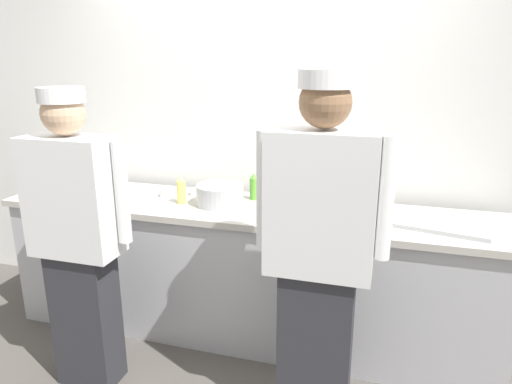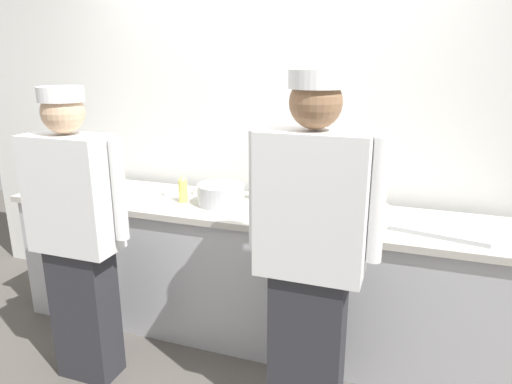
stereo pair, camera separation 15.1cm
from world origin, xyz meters
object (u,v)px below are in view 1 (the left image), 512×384
(squeeze_bottle_primary, at_px, (317,191))
(ramekin_red_sauce, at_px, (113,200))
(chef_near_left, at_px, (77,236))
(chef_center, at_px, (319,250))
(ramekin_green_sauce, at_px, (166,192))
(squeeze_bottle_secondary, at_px, (181,190))
(plate_stack_rear, at_px, (86,190))
(deli_cup, at_px, (380,211))
(plate_stack_front, at_px, (315,209))
(ramekin_orange_sauce, at_px, (197,191))
(ramekin_yellow_sauce, at_px, (351,212))
(sheet_tray, at_px, (443,223))
(mixing_bowl_steel, at_px, (220,195))
(squeeze_bottle_spare, at_px, (254,187))

(squeeze_bottle_primary, bearing_deg, ramekin_red_sauce, -166.04)
(chef_near_left, xyz_separation_m, squeeze_bottle_primary, (1.14, 0.84, 0.11))
(chef_center, relative_size, ramekin_green_sauce, 19.90)
(squeeze_bottle_primary, height_order, squeeze_bottle_secondary, squeeze_bottle_primary)
(plate_stack_rear, relative_size, ramekin_green_sauce, 2.51)
(plate_stack_rear, relative_size, squeeze_bottle_secondary, 1.21)
(squeeze_bottle_primary, relative_size, deli_cup, 1.98)
(chef_near_left, bearing_deg, ramekin_green_sauce, 80.45)
(squeeze_bottle_primary, bearing_deg, plate_stack_front, -83.98)
(ramekin_orange_sauce, bearing_deg, ramekin_green_sauce, -152.43)
(chef_center, xyz_separation_m, squeeze_bottle_secondary, (-0.98, 0.61, 0.04))
(plate_stack_front, xyz_separation_m, squeeze_bottle_primary, (-0.02, 0.19, 0.06))
(plate_stack_front, bearing_deg, ramekin_red_sauce, -174.39)
(plate_stack_front, xyz_separation_m, ramekin_yellow_sauce, (0.20, 0.07, -0.02))
(sheet_tray, distance_m, squeeze_bottle_secondary, 1.57)
(mixing_bowl_steel, bearing_deg, plate_stack_rear, -177.78)
(ramekin_orange_sauce, relative_size, ramekin_red_sauce, 0.96)
(ramekin_yellow_sauce, height_order, ramekin_orange_sauce, ramekin_orange_sauce)
(sheet_tray, xyz_separation_m, ramekin_red_sauce, (-1.99, -0.17, 0.01))
(chef_center, relative_size, squeeze_bottle_secondary, 9.59)
(plate_stack_front, height_order, squeeze_bottle_spare, squeeze_bottle_spare)
(squeeze_bottle_spare, xyz_separation_m, ramekin_yellow_sauce, (0.64, -0.15, -0.06))
(chef_near_left, distance_m, mixing_bowl_steel, 0.89)
(ramekin_red_sauce, bearing_deg, plate_stack_rear, 155.15)
(mixing_bowl_steel, xyz_separation_m, deli_cup, (0.98, -0.01, -0.01))
(mixing_bowl_steel, relative_size, sheet_tray, 0.60)
(mixing_bowl_steel, bearing_deg, ramekin_green_sauce, 170.44)
(chef_center, height_order, ramekin_red_sauce, chef_center)
(mixing_bowl_steel, bearing_deg, deli_cup, -0.53)
(plate_stack_rear, relative_size, sheet_tray, 0.44)
(ramekin_green_sauce, xyz_separation_m, ramekin_red_sauce, (-0.26, -0.24, -0.00))
(ramekin_green_sauce, bearing_deg, ramekin_red_sauce, -136.58)
(chef_center, height_order, squeeze_bottle_primary, chef_center)
(plate_stack_rear, height_order, ramekin_green_sauce, plate_stack_rear)
(plate_stack_front, relative_size, ramekin_green_sauce, 2.80)
(ramekin_green_sauce, bearing_deg, ramekin_yellow_sauce, -2.21)
(sheet_tray, bearing_deg, deli_cup, -178.98)
(squeeze_bottle_spare, height_order, ramekin_yellow_sauce, squeeze_bottle_spare)
(ramekin_red_sauce, bearing_deg, chef_near_left, -76.54)
(ramekin_yellow_sauce, bearing_deg, squeeze_bottle_spare, 167.23)
(squeeze_bottle_secondary, bearing_deg, ramekin_green_sauce, 145.81)
(squeeze_bottle_primary, bearing_deg, chef_center, -80.22)
(deli_cup, bearing_deg, ramekin_orange_sauce, 171.79)
(deli_cup, bearing_deg, sheet_tray, 1.02)
(chef_center, xyz_separation_m, plate_stack_front, (-0.12, 0.60, -0.00))
(plate_stack_rear, bearing_deg, chef_center, -19.94)
(ramekin_orange_sauce, bearing_deg, chef_center, -40.37)
(mixing_bowl_steel, height_order, squeeze_bottle_spare, squeeze_bottle_spare)
(ramekin_red_sauce, bearing_deg, ramekin_orange_sauce, 37.54)
(sheet_tray, height_order, ramekin_yellow_sauce, ramekin_yellow_sauce)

